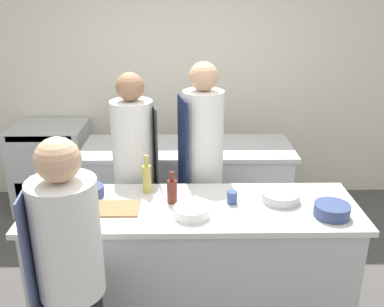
# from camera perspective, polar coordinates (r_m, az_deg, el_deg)

# --- Properties ---
(wall_back) EXTENTS (8.00, 0.06, 2.80)m
(wall_back) POSITION_cam_1_polar(r_m,az_deg,el_deg) (4.82, -0.29, 10.28)
(wall_back) COLOR silver
(wall_back) RESTS_ON ground_plane
(prep_counter) EXTENTS (2.28, 0.71, 0.91)m
(prep_counter) POSITION_cam_1_polar(r_m,az_deg,el_deg) (3.19, 0.09, -14.19)
(prep_counter) COLOR #B7BABC
(prep_counter) RESTS_ON ground_plane
(pass_counter) EXTENTS (1.99, 0.71, 0.91)m
(pass_counter) POSITION_cam_1_polar(r_m,az_deg,el_deg) (4.23, -0.57, -4.80)
(pass_counter) COLOR #B7BABC
(pass_counter) RESTS_ON ground_plane
(oven_range) EXTENTS (0.77, 0.65, 0.95)m
(oven_range) POSITION_cam_1_polar(r_m,az_deg,el_deg) (4.95, -18.08, -1.70)
(oven_range) COLOR #B7BABC
(oven_range) RESTS_ON ground_plane
(chef_at_prep_near) EXTENTS (0.38, 0.36, 1.64)m
(chef_at_prep_near) POSITION_cam_1_polar(r_m,az_deg,el_deg) (2.51, -15.75, -15.93)
(chef_at_prep_near) COLOR black
(chef_at_prep_near) RESTS_ON ground_plane
(chef_at_stove) EXTENTS (0.37, 0.36, 1.72)m
(chef_at_stove) POSITION_cam_1_polar(r_m,az_deg,el_deg) (3.53, -7.60, -3.02)
(chef_at_stove) COLOR black
(chef_at_stove) RESTS_ON ground_plane
(chef_at_pass_far) EXTENTS (0.37, 0.35, 1.80)m
(chef_at_pass_far) POSITION_cam_1_polar(r_m,az_deg,el_deg) (3.51, 1.38, -2.22)
(chef_at_pass_far) COLOR black
(chef_at_pass_far) RESTS_ON ground_plane
(bottle_olive_oil) EXTENTS (0.08, 0.08, 0.23)m
(bottle_olive_oil) POSITION_cam_1_polar(r_m,az_deg,el_deg) (2.77, -14.36, -7.60)
(bottle_olive_oil) COLOR black
(bottle_olive_oil) RESTS_ON prep_counter
(bottle_vinegar) EXTENTS (0.07, 0.07, 0.25)m
(bottle_vinegar) POSITION_cam_1_polar(r_m,az_deg,el_deg) (3.16, -18.49, -4.21)
(bottle_vinegar) COLOR #19471E
(bottle_vinegar) RESTS_ON prep_counter
(bottle_wine) EXTENTS (0.07, 0.07, 0.23)m
(bottle_wine) POSITION_cam_1_polar(r_m,az_deg,el_deg) (2.96, -2.67, -4.94)
(bottle_wine) COLOR #5B2319
(bottle_wine) RESTS_ON prep_counter
(bottle_cooking_oil) EXTENTS (0.09, 0.09, 0.32)m
(bottle_cooking_oil) POSITION_cam_1_polar(r_m,az_deg,el_deg) (2.99, -16.06, -4.81)
(bottle_cooking_oil) COLOR silver
(bottle_cooking_oil) RESTS_ON prep_counter
(bottle_sauce) EXTENTS (0.07, 0.07, 0.29)m
(bottle_sauce) POSITION_cam_1_polar(r_m,az_deg,el_deg) (3.11, -6.04, -3.24)
(bottle_sauce) COLOR #B2A84C
(bottle_sauce) RESTS_ON prep_counter
(bowl_mixing_large) EXTENTS (0.23, 0.23, 0.08)m
(bowl_mixing_large) POSITION_cam_1_polar(r_m,az_deg,el_deg) (2.95, 18.14, -7.21)
(bowl_mixing_large) COLOR navy
(bowl_mixing_large) RESTS_ON prep_counter
(bowl_prep_small) EXTENTS (0.27, 0.27, 0.07)m
(bowl_prep_small) POSITION_cam_1_polar(r_m,az_deg,el_deg) (3.07, 11.74, -5.64)
(bowl_prep_small) COLOR #B7BABC
(bowl_prep_small) RESTS_ON prep_counter
(bowl_ceramic_blue) EXTENTS (0.23, 0.23, 0.07)m
(bowl_ceramic_blue) POSITION_cam_1_polar(r_m,az_deg,el_deg) (2.81, -0.06, -7.72)
(bowl_ceramic_blue) COLOR white
(bowl_ceramic_blue) RESTS_ON prep_counter
(bowl_wooden_salad) EXTENTS (0.19, 0.19, 0.07)m
(bowl_wooden_salad) POSITION_cam_1_polar(r_m,az_deg,el_deg) (3.16, -13.35, -4.89)
(bowl_wooden_salad) COLOR navy
(bowl_wooden_salad) RESTS_ON prep_counter
(cup) EXTENTS (0.07, 0.07, 0.09)m
(cup) POSITION_cam_1_polar(r_m,az_deg,el_deg) (2.98, 5.38, -5.85)
(cup) COLOR #33477F
(cup) RESTS_ON prep_counter
(cutting_board) EXTENTS (0.29, 0.23, 0.01)m
(cutting_board) POSITION_cam_1_polar(r_m,az_deg,el_deg) (2.95, -9.88, -7.23)
(cutting_board) COLOR olive
(cutting_board) RESTS_ON prep_counter
(stockpot) EXTENTS (0.22, 0.22, 0.17)m
(stockpot) POSITION_cam_1_polar(r_m,az_deg,el_deg) (4.06, 1.08, 2.31)
(stockpot) COLOR #B7BABC
(stockpot) RESTS_ON pass_counter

